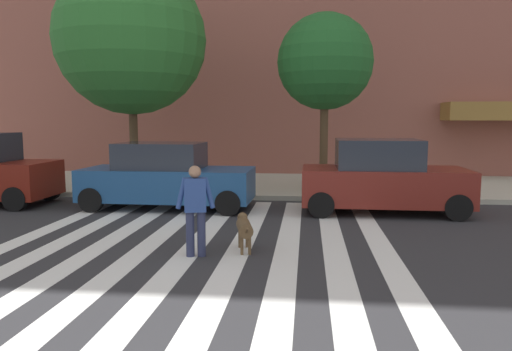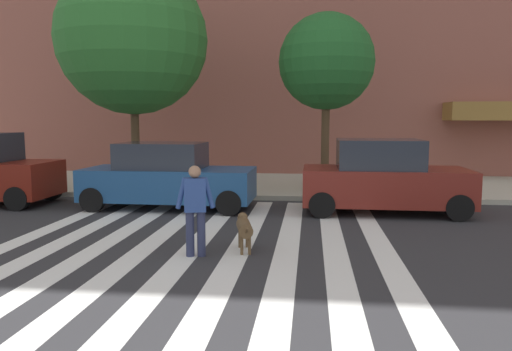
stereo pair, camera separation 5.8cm
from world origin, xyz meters
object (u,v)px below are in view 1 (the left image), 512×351
object	(u,v)px
street_tree_middle	(325,62)
dog_on_leash	(244,227)
parked_car_behind_first	(166,177)
street_tree_nearest	(131,39)
pedestrian_dog_walker	(195,206)
parked_car_third_in_line	(382,178)

from	to	relation	value
street_tree_middle	dog_on_leash	xyz separation A→B (m)	(-1.68, -6.90, -3.79)
parked_car_behind_first	dog_on_leash	size ratio (longest dim) A/B	4.18
street_tree_middle	street_tree_nearest	bearing A→B (deg)	-177.56
parked_car_behind_first	dog_on_leash	world-z (taller)	parked_car_behind_first
dog_on_leash	pedestrian_dog_walker	bearing A→B (deg)	-149.34
parked_car_third_in_line	pedestrian_dog_walker	bearing A→B (deg)	-130.85
street_tree_middle	dog_on_leash	bearing A→B (deg)	-103.69
parked_car_third_in_line	dog_on_leash	distance (m)	5.14
dog_on_leash	parked_car_behind_first	bearing A→B (deg)	123.59
pedestrian_dog_walker	parked_car_behind_first	bearing A→B (deg)	112.55
parked_car_behind_first	dog_on_leash	xyz separation A→B (m)	(2.70, -4.06, -0.42)
pedestrian_dog_walker	dog_on_leash	bearing A→B (deg)	30.66
street_tree_middle	dog_on_leash	distance (m)	8.05
street_tree_middle	pedestrian_dog_walker	bearing A→B (deg)	-108.65
street_tree_middle	pedestrian_dog_walker	size ratio (longest dim) A/B	3.43
street_tree_nearest	street_tree_middle	distance (m)	6.28
parked_car_third_in_line	pedestrian_dog_walker	distance (m)	6.00
parked_car_third_in_line	street_tree_nearest	world-z (taller)	street_tree_nearest
parked_car_behind_first	pedestrian_dog_walker	world-z (taller)	parked_car_behind_first
parked_car_third_in_line	dog_on_leash	bearing A→B (deg)	-127.50
parked_car_third_in_line	street_tree_middle	bearing A→B (deg)	116.77
street_tree_middle	pedestrian_dog_walker	world-z (taller)	street_tree_middle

